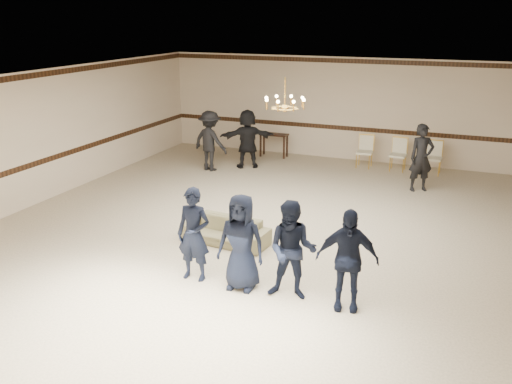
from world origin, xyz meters
TOP-DOWN VIEW (x-y plane):
  - room at (0.00, 0.00)m, footprint 12.01×14.01m
  - chair_rail at (0.00, 6.99)m, footprint 12.00×0.02m
  - crown_molding at (0.00, 6.99)m, footprint 12.00×0.02m
  - chandelier at (0.00, 1.00)m, footprint 0.94×0.94m
  - boy_a at (-0.47, -2.30)m, footprint 0.62×0.42m
  - boy_b at (0.43, -2.30)m, footprint 0.84×0.58m
  - boy_c at (1.33, -2.30)m, footprint 0.89×0.73m
  - boy_d at (2.23, -2.30)m, footprint 1.04×0.61m
  - settee at (-0.64, -0.66)m, footprint 1.81×0.84m
  - adult_left at (-3.42, 4.16)m, footprint 1.27×0.91m
  - adult_mid at (-2.52, 4.86)m, footprint 1.70×1.25m
  - adult_right at (2.58, 4.46)m, footprint 0.77×0.70m
  - banquet_chair_left at (0.75, 6.20)m, footprint 0.51×0.51m
  - banquet_chair_mid at (1.75, 6.20)m, footprint 0.50×0.50m
  - banquet_chair_right at (2.75, 6.20)m, footprint 0.49×0.49m
  - console_table at (-2.25, 6.40)m, footprint 0.92×0.40m

SIDE VIEW (x-z plane):
  - settee at x=-0.64m, z-range 0.00..0.51m
  - console_table at x=-2.25m, z-range 0.00..0.76m
  - banquet_chair_left at x=0.75m, z-range 0.00..0.96m
  - banquet_chair_mid at x=1.75m, z-range 0.00..0.96m
  - banquet_chair_right at x=2.75m, z-range 0.00..0.96m
  - boy_a at x=-0.47m, z-range 0.00..1.67m
  - boy_b at x=0.43m, z-range 0.00..1.67m
  - boy_c at x=1.33m, z-range 0.00..1.67m
  - boy_d at x=2.23m, z-range 0.00..1.67m
  - adult_left at x=-3.42m, z-range 0.00..1.78m
  - adult_mid at x=-2.52m, z-range 0.00..1.78m
  - adult_right at x=2.58m, z-range 0.00..1.78m
  - chair_rail at x=0.00m, z-range 0.93..1.07m
  - room at x=0.00m, z-range -0.01..3.20m
  - chandelier at x=0.00m, z-range 2.43..3.32m
  - crown_molding at x=0.00m, z-range 3.01..3.15m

